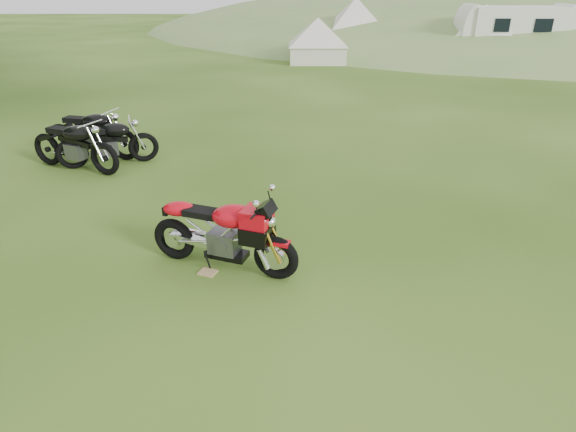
# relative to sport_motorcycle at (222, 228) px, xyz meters

# --- Properties ---
(ground) EXTENTS (120.00, 120.00, 0.00)m
(ground) POSITION_rel_sport_motorcycle_xyz_m (0.81, 0.07, -0.59)
(ground) COLOR #26430E
(ground) RESTS_ON ground
(hillside) EXTENTS (80.00, 64.00, 8.00)m
(hillside) POSITION_rel_sport_motorcycle_xyz_m (24.81, 40.07, -0.59)
(hillside) COLOR #608C47
(hillside) RESTS_ON ground
(hedgerow) EXTENTS (36.00, 1.20, 8.60)m
(hedgerow) POSITION_rel_sport_motorcycle_xyz_m (24.81, 40.07, -0.59)
(hedgerow) COLOR black
(hedgerow) RESTS_ON ground
(sport_motorcycle) EXTENTS (2.01, 1.11, 1.18)m
(sport_motorcycle) POSITION_rel_sport_motorcycle_xyz_m (0.00, 0.00, 0.00)
(sport_motorcycle) COLOR red
(sport_motorcycle) RESTS_ON ground
(plywood_board) EXTENTS (0.27, 0.24, 0.02)m
(plywood_board) POSITION_rel_sport_motorcycle_xyz_m (-0.20, -0.14, -0.58)
(plywood_board) COLOR tan
(plywood_board) RESTS_ON ground
(vintage_moto_a) EXTENTS (1.97, 1.06, 1.02)m
(vintage_moto_a) POSITION_rel_sport_motorcycle_xyz_m (-2.87, 3.99, -0.08)
(vintage_moto_a) COLOR black
(vintage_moto_a) RESTS_ON ground
(vintage_moto_c) EXTENTS (2.11, 1.24, 1.09)m
(vintage_moto_c) POSITION_rel_sport_motorcycle_xyz_m (-3.43, 3.69, -0.04)
(vintage_moto_c) COLOR black
(vintage_moto_c) RESTS_ON ground
(vintage_moto_d) EXTENTS (2.18, 0.99, 1.12)m
(vintage_moto_d) POSITION_rel_sport_motorcycle_xyz_m (-3.38, 4.49, -0.03)
(vintage_moto_d) COLOR black
(vintage_moto_d) RESTS_ON ground
(tent_left) EXTENTS (2.58, 2.58, 2.22)m
(tent_left) POSITION_rel_sport_motorcycle_xyz_m (2.11, 18.65, 0.52)
(tent_left) COLOR silver
(tent_left) RESTS_ON ground
(tent_mid) EXTENTS (3.25, 3.25, 2.71)m
(tent_mid) POSITION_rel_sport_motorcycle_xyz_m (4.37, 23.09, 0.77)
(tent_mid) COLOR silver
(tent_mid) RESTS_ON ground
(tent_right) EXTENTS (3.67, 3.67, 2.57)m
(tent_right) POSITION_rel_sport_motorcycle_xyz_m (10.04, 19.19, 0.70)
(tent_right) COLOR white
(tent_right) RESTS_ON ground
(caravan) EXTENTS (5.48, 2.67, 2.51)m
(caravan) POSITION_rel_sport_motorcycle_xyz_m (11.48, 19.02, 0.67)
(caravan) COLOR silver
(caravan) RESTS_ON ground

